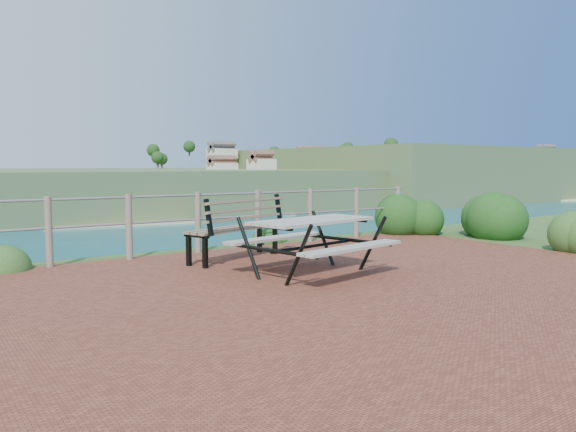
% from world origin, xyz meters
% --- Properties ---
extents(ground, '(10.00, 7.00, 0.12)m').
position_xyz_m(ground, '(0.00, 0.00, 0.00)').
color(ground, brown).
rests_on(ground, ground).
extents(safety_railing, '(9.40, 0.10, 1.00)m').
position_xyz_m(safety_railing, '(0.00, 3.35, 0.57)').
color(safety_railing, '#6B5B4C').
rests_on(safety_railing, ground).
extents(distant_bay, '(290.00, 232.36, 24.00)m').
position_xyz_m(distant_bay, '(173.07, 202.61, -1.52)').
color(distant_bay, '#405229').
rests_on(distant_bay, ground).
extents(picnic_table, '(1.83, 1.48, 0.73)m').
position_xyz_m(picnic_table, '(0.42, 0.81, 0.47)').
color(picnic_table, '#9E998D').
rests_on(picnic_table, ground).
extents(park_bench, '(1.78, 0.98, 0.98)m').
position_xyz_m(park_bench, '(0.17, 2.42, 0.64)').
color(park_bench, brown).
rests_on(park_bench, ground).
extents(shrub_right_front, '(1.40, 1.40, 1.99)m').
position_xyz_m(shrub_right_front, '(5.60, 1.94, 0.00)').
color(shrub_right_front, '#133E13').
rests_on(shrub_right_front, ground).
extents(shrub_right_edge, '(1.13, 1.13, 1.62)m').
position_xyz_m(shrub_right_edge, '(4.91, 3.29, 0.00)').
color(shrub_right_edge, '#133E13').
rests_on(shrub_right_edge, ground).
extents(shrub_lip_east, '(0.66, 0.66, 0.36)m').
position_xyz_m(shrub_lip_east, '(1.78, 3.77, 0.00)').
color(shrub_lip_east, '#133E13').
rests_on(shrub_lip_east, ground).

